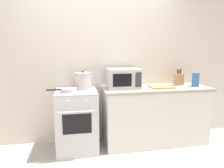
# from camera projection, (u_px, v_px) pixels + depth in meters

# --- Properties ---
(back_wall) EXTENTS (4.40, 0.10, 2.50)m
(back_wall) POSITION_uv_depth(u_px,v_px,m) (115.00, 65.00, 3.40)
(back_wall) COLOR silver
(back_wall) RESTS_ON ground_plane
(lower_cabinet_right) EXTENTS (1.64, 0.56, 0.88)m
(lower_cabinet_right) POSITION_uv_depth(u_px,v_px,m) (155.00, 116.00, 3.31)
(lower_cabinet_right) COLOR white
(lower_cabinet_right) RESTS_ON ground_plane
(countertop_right) EXTENTS (1.70, 0.60, 0.04)m
(countertop_right) POSITION_uv_depth(u_px,v_px,m) (156.00, 89.00, 3.23)
(countertop_right) COLOR #ADA393
(countertop_right) RESTS_ON lower_cabinet_right
(stove) EXTENTS (0.60, 0.64, 0.92)m
(stove) POSITION_uv_depth(u_px,v_px,m) (77.00, 120.00, 3.07)
(stove) COLOR silver
(stove) RESTS_ON ground_plane
(stock_pot) EXTENTS (0.35, 0.26, 0.27)m
(stock_pot) POSITION_uv_depth(u_px,v_px,m) (83.00, 81.00, 3.11)
(stock_pot) COLOR beige
(stock_pot) RESTS_ON stove
(frying_pan) EXTENTS (0.43, 0.23, 0.05)m
(frying_pan) POSITION_uv_depth(u_px,v_px,m) (69.00, 90.00, 2.90)
(frying_pan) COLOR beige
(frying_pan) RESTS_ON stove
(microwave) EXTENTS (0.50, 0.37, 0.30)m
(microwave) POSITION_uv_depth(u_px,v_px,m) (123.00, 78.00, 3.16)
(microwave) COLOR silver
(microwave) RESTS_ON countertop_right
(cutting_board) EXTENTS (0.36, 0.26, 0.02)m
(cutting_board) POSITION_uv_depth(u_px,v_px,m) (161.00, 87.00, 3.22)
(cutting_board) COLOR tan
(cutting_board) RESTS_ON countertop_right
(knife_block) EXTENTS (0.13, 0.10, 0.27)m
(knife_block) POSITION_uv_depth(u_px,v_px,m) (179.00, 79.00, 3.40)
(knife_block) COLOR tan
(knife_block) RESTS_ON countertop_right
(pasta_box) EXTENTS (0.08, 0.08, 0.22)m
(pasta_box) POSITION_uv_depth(u_px,v_px,m) (195.00, 80.00, 3.27)
(pasta_box) COLOR teal
(pasta_box) RESTS_ON countertop_right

